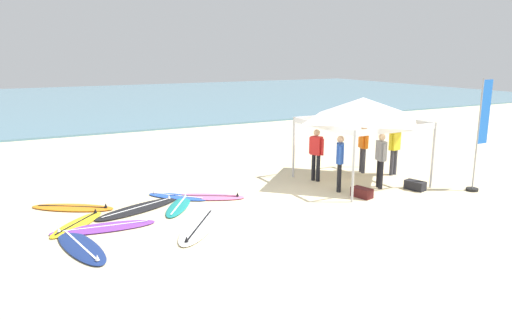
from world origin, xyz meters
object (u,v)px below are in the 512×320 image
(surfboard_navy, at_px, (81,246))
(surfboard_pink, at_px, (204,197))
(surfboard_black, at_px, (138,208))
(surfboard_yellow, at_px, (77,224))
(surfboard_purple, at_px, (103,228))
(gear_bag_by_pole, at_px, (362,193))
(person_yellow, at_px, (394,147))
(banner_flag, at_px, (480,140))
(surfboard_blue, at_px, (177,196))
(person_grey, at_px, (381,157))
(person_orange, at_px, (363,145))
(canopy_tent, at_px, (363,109))
(surfboard_teal, at_px, (179,206))
(person_blue, at_px, (340,159))
(person_red, at_px, (316,151))
(gear_bag_near_tent, at_px, (415,185))
(surfboard_orange, at_px, (73,207))
(surfboard_white, at_px, (200,226))

(surfboard_navy, bearing_deg, surfboard_pink, 29.76)
(surfboard_black, xyz_separation_m, surfboard_yellow, (-1.62, -0.48, 0.00))
(surfboard_purple, bearing_deg, surfboard_pink, 21.07)
(surfboard_pink, xyz_separation_m, surfboard_purple, (-3.06, -1.18, -0.00))
(surfboard_purple, xyz_separation_m, gear_bag_by_pole, (7.15, -0.90, 0.10))
(surfboard_pink, distance_m, person_yellow, 6.83)
(surfboard_black, distance_m, banner_flag, 10.15)
(surfboard_blue, bearing_deg, surfboard_black, -157.01)
(person_yellow, bearing_deg, gear_bag_by_pole, -150.14)
(surfboard_navy, bearing_deg, surfboard_purple, 55.53)
(surfboard_yellow, xyz_separation_m, person_grey, (8.80, -0.93, 0.95))
(surfboard_purple, distance_m, banner_flag, 10.96)
(surfboard_navy, relative_size, surfboard_purple, 1.00)
(person_orange, xyz_separation_m, person_grey, (-0.81, -1.77, 0.00))
(person_yellow, relative_size, banner_flag, 0.50)
(surfboard_purple, relative_size, gear_bag_by_pole, 4.15)
(surfboard_yellow, relative_size, person_orange, 1.01)
(canopy_tent, xyz_separation_m, person_yellow, (1.66, 0.21, -1.40))
(person_grey, relative_size, gear_bag_by_pole, 2.85)
(surfboard_pink, relative_size, surfboard_teal, 1.29)
(canopy_tent, bearing_deg, surfboard_yellow, 179.14)
(person_blue, distance_m, person_red, 1.31)
(surfboard_pink, height_order, gear_bag_near_tent, gear_bag_near_tent)
(surfboard_pink, distance_m, person_red, 4.05)
(person_orange, bearing_deg, person_grey, -114.51)
(surfboard_orange, height_order, surfboard_teal, same)
(surfboard_black, xyz_separation_m, person_orange, (7.99, 0.36, 0.95))
(surfboard_orange, xyz_separation_m, surfboard_yellow, (-0.07, -1.38, 0.00))
(surfboard_yellow, distance_m, surfboard_teal, 2.64)
(person_orange, xyz_separation_m, person_yellow, (0.72, -0.76, 0.00))
(surfboard_black, relative_size, surfboard_orange, 1.17)
(surfboard_pink, bearing_deg, canopy_tent, -8.52)
(surfboard_black, bearing_deg, surfboard_pink, 4.44)
(surfboard_yellow, height_order, gear_bag_by_pole, gear_bag_by_pole)
(person_blue, bearing_deg, surfboard_orange, 164.70)
(surfboard_yellow, distance_m, person_orange, 9.69)
(surfboard_yellow, distance_m, surfboard_pink, 3.63)
(person_grey, relative_size, person_yellow, 1.00)
(surfboard_black, height_order, person_red, person_red)
(canopy_tent, bearing_deg, person_red, 144.94)
(surfboard_navy, bearing_deg, surfboard_teal, 30.78)
(person_grey, bearing_deg, surfboard_white, -174.31)
(surfboard_teal, bearing_deg, person_grey, -9.99)
(surfboard_navy, height_order, gear_bag_near_tent, gear_bag_near_tent)
(surfboard_pink, xyz_separation_m, person_grey, (5.22, -1.56, 0.95))
(surfboard_blue, distance_m, person_orange, 6.79)
(surfboard_navy, distance_m, surfboard_teal, 3.22)
(surfboard_navy, distance_m, person_blue, 7.68)
(surfboard_black, distance_m, surfboard_yellow, 1.68)
(canopy_tent, xyz_separation_m, person_red, (-1.15, 0.81, -1.40))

